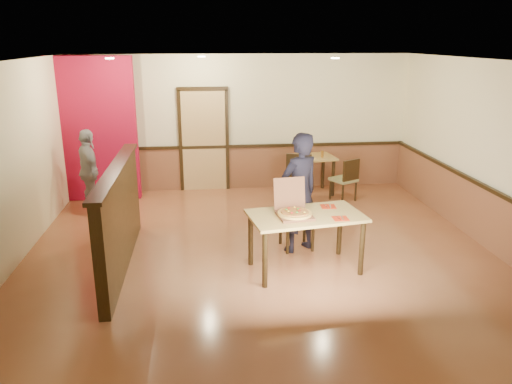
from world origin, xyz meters
TOP-DOWN VIEW (x-y plane):
  - floor at (0.00, 0.00)m, footprint 7.00×7.00m
  - ceiling at (0.00, 0.00)m, footprint 7.00×7.00m
  - wall_back at (0.00, 3.50)m, footprint 7.00×0.00m
  - wall_left at (-3.50, 0.00)m, footprint 0.00×7.00m
  - wall_right at (3.50, 0.00)m, footprint 0.00×7.00m
  - wainscot_back at (0.00, 3.47)m, footprint 7.00×0.04m
  - chair_rail_back at (0.00, 3.45)m, footprint 7.00×0.06m
  - wainscot_right at (3.47, 0.00)m, footprint 0.04×7.00m
  - chair_rail_right at (3.45, 0.00)m, footprint 0.06×7.00m
  - back_door at (-0.80, 3.46)m, footprint 0.90×0.06m
  - booth_partition at (-2.00, -0.20)m, footprint 0.20×3.10m
  - red_accent_panel at (-2.90, 3.00)m, footprint 1.60×0.20m
  - spot_a at (-2.30, 1.80)m, footprint 0.14×0.14m
  - spot_b at (-0.80, 2.50)m, footprint 0.14×0.14m
  - spot_c at (1.40, 1.50)m, footprint 0.14×0.14m
  - main_table at (0.53, -0.61)m, footprint 1.64×1.10m
  - diner_chair at (0.55, 0.23)m, footprint 0.53×0.53m
  - side_chair_left at (1.00, 2.32)m, footprint 0.60×0.60m
  - side_chair_right at (1.95, 2.34)m, footprint 0.58×0.58m
  - side_table at (1.47, 2.94)m, footprint 0.82×0.82m
  - diner at (0.57, 0.08)m, footprint 0.79×0.70m
  - passerby at (-2.91, 2.27)m, footprint 0.71×0.98m
  - pizza_box at (0.35, -0.64)m, footprint 0.50×0.57m
  - pizza at (0.36, -0.68)m, footprint 0.51×0.51m
  - napkin_near at (0.95, -0.82)m, footprint 0.20×0.20m
  - napkin_far at (0.91, -0.32)m, footprint 0.22×0.22m
  - condiment at (1.57, 2.83)m, footprint 0.05×0.05m

SIDE VIEW (x-z plane):
  - floor at x=0.00m, z-range 0.00..0.00m
  - wainscot_back at x=0.00m, z-range 0.00..0.90m
  - wainscot_right at x=3.47m, z-range 0.00..0.90m
  - side_chair_right at x=1.95m, z-range 0.04..0.90m
  - diner_chair at x=0.55m, z-range 0.04..1.01m
  - side_chair_left at x=1.00m, z-range 0.05..1.06m
  - side_table at x=1.47m, z-range 0.21..1.00m
  - main_table at x=0.53m, z-range 0.30..1.11m
  - booth_partition at x=-2.00m, z-range 0.01..1.46m
  - passerby at x=-2.91m, z-range 0.00..1.54m
  - napkin_near at x=0.95m, z-range 0.81..0.82m
  - napkin_far at x=0.91m, z-range 0.81..0.82m
  - condiment at x=1.57m, z-range 0.78..0.92m
  - pizza at x=0.36m, z-range 0.85..0.88m
  - pizza_box at x=0.35m, z-range 0.64..1.11m
  - diner at x=0.57m, z-range 0.00..1.81m
  - chair_rail_back at x=0.00m, z-range 0.89..0.95m
  - chair_rail_right at x=3.45m, z-range 0.89..0.95m
  - back_door at x=-0.80m, z-range 0.00..2.10m
  - red_accent_panel at x=-2.90m, z-range 0.01..2.79m
  - wall_back at x=0.00m, z-range -2.10..4.90m
  - wall_left at x=-3.50m, z-range -2.10..4.90m
  - wall_right at x=3.50m, z-range -2.10..4.90m
  - spot_a at x=-2.30m, z-range 2.77..2.79m
  - spot_b at x=-0.80m, z-range 2.77..2.79m
  - spot_c at x=1.40m, z-range 2.77..2.79m
  - ceiling at x=0.00m, z-range 2.80..2.80m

